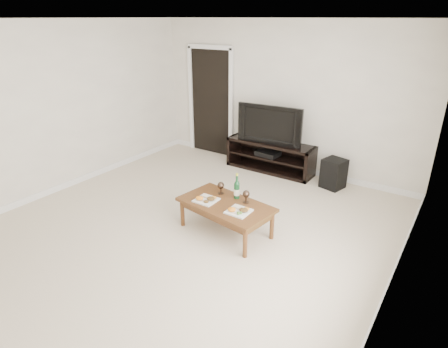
% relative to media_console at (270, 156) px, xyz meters
% --- Properties ---
extents(floor, '(5.50, 5.50, 0.00)m').
position_rel_media_console_xyz_m(floor, '(0.06, -2.50, -0.28)').
color(floor, beige).
rests_on(floor, ground).
extents(back_wall, '(5.00, 0.04, 2.60)m').
position_rel_media_console_xyz_m(back_wall, '(0.06, 0.27, 1.02)').
color(back_wall, beige).
rests_on(back_wall, ground).
extents(ceiling, '(5.00, 5.50, 0.04)m').
position_rel_media_console_xyz_m(ceiling, '(0.06, -2.50, 2.35)').
color(ceiling, white).
rests_on(ceiling, back_wall).
extents(doorway, '(0.90, 0.02, 2.05)m').
position_rel_media_console_xyz_m(doorway, '(-1.49, 0.24, 0.75)').
color(doorway, black).
rests_on(doorway, ground).
extents(media_console, '(1.61, 0.45, 0.55)m').
position_rel_media_console_xyz_m(media_console, '(0.00, 0.00, 0.00)').
color(media_console, black).
rests_on(media_console, ground).
extents(television, '(1.19, 0.24, 0.68)m').
position_rel_media_console_xyz_m(television, '(0.00, 0.00, 0.61)').
color(television, black).
rests_on(television, media_console).
extents(av_receiver, '(0.42, 0.33, 0.08)m').
position_rel_media_console_xyz_m(av_receiver, '(-0.04, -0.01, 0.05)').
color(av_receiver, black).
rests_on(av_receiver, media_console).
extents(subwoofer, '(0.40, 0.40, 0.49)m').
position_rel_media_console_xyz_m(subwoofer, '(1.21, -0.08, -0.03)').
color(subwoofer, black).
rests_on(subwoofer, ground).
extents(coffee_table, '(1.28, 0.82, 0.42)m').
position_rel_media_console_xyz_m(coffee_table, '(0.52, -2.23, -0.07)').
color(coffee_table, '#572F18').
rests_on(coffee_table, ground).
extents(plate_left, '(0.27, 0.27, 0.07)m').
position_rel_media_console_xyz_m(plate_left, '(0.27, -2.31, 0.18)').
color(plate_left, white).
rests_on(plate_left, coffee_table).
extents(plate_right, '(0.27, 0.27, 0.07)m').
position_rel_media_console_xyz_m(plate_right, '(0.78, -2.33, 0.18)').
color(plate_right, white).
rests_on(plate_right, coffee_table).
extents(wine_bottle, '(0.07, 0.07, 0.35)m').
position_rel_media_console_xyz_m(wine_bottle, '(0.56, -2.02, 0.32)').
color(wine_bottle, '#103B1C').
rests_on(wine_bottle, coffee_table).
extents(goblet_left, '(0.09, 0.09, 0.17)m').
position_rel_media_console_xyz_m(goblet_left, '(0.31, -2.03, 0.23)').
color(goblet_left, '#3B2B20').
rests_on(goblet_left, coffee_table).
extents(goblet_right, '(0.09, 0.09, 0.17)m').
position_rel_media_console_xyz_m(goblet_right, '(0.72, -2.07, 0.23)').
color(goblet_right, '#3B2B20').
rests_on(goblet_right, coffee_table).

